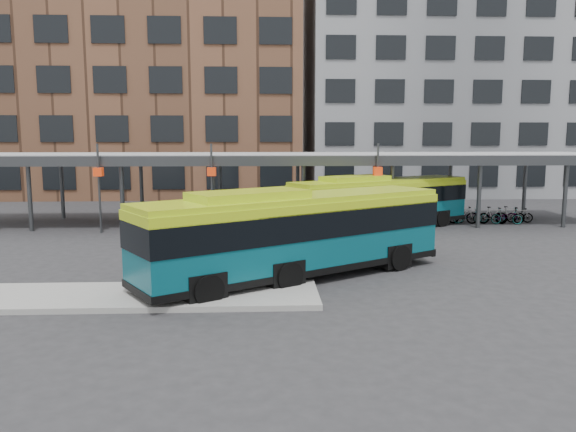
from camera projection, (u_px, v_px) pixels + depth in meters
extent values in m
plane|color=#28282B|center=(270.00, 275.00, 21.11)|extent=(120.00, 120.00, 0.00)
cube|color=gray|center=(99.00, 297.00, 17.88)|extent=(14.00, 3.00, 0.18)
cube|color=#999B9E|center=(267.00, 156.00, 33.41)|extent=(40.00, 6.00, 0.35)
cube|color=#383A3D|center=(267.00, 161.00, 30.46)|extent=(40.00, 0.15, 0.55)
cylinder|color=#383A3D|center=(30.00, 197.00, 30.64)|extent=(0.24, 0.24, 3.80)
cylinder|color=#383A3D|center=(62.00, 189.00, 35.59)|extent=(0.24, 0.24, 3.80)
cylinder|color=#383A3D|center=(122.00, 196.00, 30.87)|extent=(0.24, 0.24, 3.80)
cylinder|color=#383A3D|center=(142.00, 188.00, 35.82)|extent=(0.24, 0.24, 3.80)
cylinder|color=#383A3D|center=(213.00, 196.00, 31.10)|extent=(0.24, 0.24, 3.80)
cylinder|color=#383A3D|center=(220.00, 188.00, 36.04)|extent=(0.24, 0.24, 3.80)
cylinder|color=#383A3D|center=(303.00, 196.00, 31.32)|extent=(0.24, 0.24, 3.80)
cylinder|color=#383A3D|center=(298.00, 188.00, 36.27)|extent=(0.24, 0.24, 3.80)
cylinder|color=#383A3D|center=(392.00, 195.00, 31.55)|extent=(0.24, 0.24, 3.80)
cylinder|color=#383A3D|center=(374.00, 187.00, 36.49)|extent=(0.24, 0.24, 3.80)
cylinder|color=#383A3D|center=(479.00, 195.00, 31.77)|extent=(0.24, 0.24, 3.80)
cylinder|color=#383A3D|center=(450.00, 187.00, 36.72)|extent=(0.24, 0.24, 3.80)
cylinder|color=#383A3D|center=(565.00, 194.00, 32.00)|extent=(0.24, 0.24, 3.80)
cylinder|color=#383A3D|center=(525.00, 187.00, 36.94)|extent=(0.24, 0.24, 3.80)
cylinder|color=#383A3D|center=(99.00, 189.00, 29.96)|extent=(0.12, 0.12, 4.80)
cube|color=red|center=(98.00, 172.00, 29.84)|extent=(0.45, 0.45, 0.45)
cylinder|color=#383A3D|center=(212.00, 188.00, 30.23)|extent=(0.12, 0.12, 4.80)
cube|color=red|center=(212.00, 172.00, 30.11)|extent=(0.45, 0.45, 0.45)
cylinder|color=#383A3D|center=(377.00, 188.00, 30.64)|extent=(0.12, 0.12, 4.80)
cube|color=red|center=(378.00, 171.00, 30.51)|extent=(0.45, 0.45, 0.45)
cube|color=brown|center=(154.00, 72.00, 50.78)|extent=(26.00, 14.00, 22.00)
cube|color=slate|center=(437.00, 84.00, 52.09)|extent=(24.00, 14.00, 20.00)
cube|color=#084D5A|center=(297.00, 235.00, 20.34)|extent=(11.52, 8.52, 2.51)
cube|color=black|center=(297.00, 222.00, 20.27)|extent=(11.60, 8.60, 0.95)
cube|color=#ABC914|center=(297.00, 198.00, 20.15)|extent=(11.47, 8.43, 0.20)
cube|color=#ABC914|center=(249.00, 196.00, 18.99)|extent=(4.36, 3.66, 0.35)
cube|color=black|center=(297.00, 266.00, 20.50)|extent=(11.61, 8.60, 0.24)
cylinder|color=black|center=(399.00, 258.00, 21.76)|extent=(1.01, 0.79, 1.00)
cylinder|color=black|center=(357.00, 248.00, 23.75)|extent=(1.01, 0.79, 1.00)
cylinder|color=black|center=(289.00, 276.00, 18.82)|extent=(1.01, 0.79, 1.00)
cylinder|color=black|center=(251.00, 263.00, 20.81)|extent=(1.01, 0.79, 1.00)
cylinder|color=black|center=(208.00, 290.00, 17.12)|extent=(1.01, 0.79, 1.00)
cylinder|color=black|center=(176.00, 274.00, 19.12)|extent=(1.01, 0.79, 1.00)
cube|color=#084D5A|center=(381.00, 203.00, 31.31)|extent=(10.79, 7.43, 2.31)
cube|color=black|center=(381.00, 195.00, 31.24)|extent=(10.86, 7.51, 0.88)
cube|color=#ABC914|center=(381.00, 181.00, 31.13)|extent=(10.75, 7.35, 0.18)
cube|color=#ABC914|center=(355.00, 179.00, 30.14)|extent=(4.03, 3.26, 0.32)
cube|color=black|center=(380.00, 222.00, 31.45)|extent=(10.87, 7.51, 0.22)
cylinder|color=black|center=(442.00, 219.00, 32.44)|extent=(0.94, 0.69, 0.92)
cylinder|color=black|center=(414.00, 214.00, 34.33)|extent=(0.94, 0.69, 0.92)
cylinder|color=black|center=(379.00, 226.00, 29.92)|extent=(0.94, 0.69, 0.92)
cylinder|color=black|center=(352.00, 220.00, 31.82)|extent=(0.94, 0.69, 0.92)
cylinder|color=black|center=(337.00, 230.00, 28.47)|extent=(0.94, 0.69, 0.92)
cylinder|color=black|center=(312.00, 224.00, 30.37)|extent=(0.94, 0.69, 0.92)
imported|color=slate|center=(449.00, 216.00, 33.68)|extent=(1.74, 1.04, 0.87)
imported|color=slate|center=(463.00, 215.00, 33.53)|extent=(1.85, 0.83, 1.07)
imported|color=slate|center=(469.00, 216.00, 33.74)|extent=(1.66, 0.61, 0.86)
imported|color=slate|center=(493.00, 215.00, 33.41)|extent=(1.77, 0.68, 1.04)
imported|color=slate|center=(492.00, 216.00, 33.92)|extent=(1.64, 0.65, 0.85)
imported|color=slate|center=(510.00, 215.00, 33.56)|extent=(1.79, 0.80, 1.04)
imported|color=slate|center=(507.00, 216.00, 33.26)|extent=(1.91, 0.99, 0.95)
imported|color=slate|center=(520.00, 215.00, 33.92)|extent=(1.59, 0.69, 0.92)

